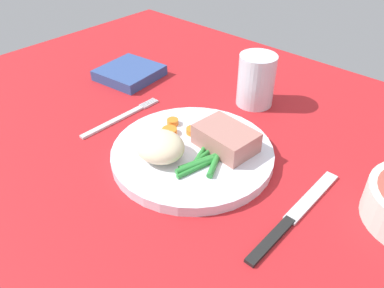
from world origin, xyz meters
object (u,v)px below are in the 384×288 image
(fork, at_px, (121,118))
(napkin, at_px, (130,73))
(meat_portion, at_px, (226,138))
(dinner_plate, at_px, (192,154))
(knife, at_px, (293,216))
(water_glass, at_px, (256,83))

(fork, xyz_separation_m, napkin, (-0.11, 0.11, 0.01))
(napkin, bearing_deg, fork, -45.79)
(meat_portion, bearing_deg, dinner_plate, -130.60)
(meat_portion, relative_size, knife, 0.43)
(knife, relative_size, napkin, 1.81)
(fork, bearing_deg, napkin, 132.77)
(knife, xyz_separation_m, napkin, (-0.46, 0.11, 0.01))
(meat_portion, xyz_separation_m, napkin, (-0.31, 0.07, -0.02))
(dinner_plate, distance_m, meat_portion, 0.06)
(water_glass, bearing_deg, knife, -44.93)
(dinner_plate, relative_size, meat_portion, 2.76)
(fork, relative_size, water_glass, 1.76)
(knife, relative_size, water_glass, 2.17)
(dinner_plate, bearing_deg, napkin, 158.09)
(dinner_plate, xyz_separation_m, meat_portion, (0.03, 0.04, 0.02))
(meat_portion, xyz_separation_m, water_glass, (-0.06, 0.16, 0.01))
(meat_portion, distance_m, napkin, 0.32)
(meat_portion, xyz_separation_m, fork, (-0.20, -0.04, -0.03))
(napkin, bearing_deg, water_glass, 19.09)
(meat_portion, relative_size, fork, 0.53)
(napkin, bearing_deg, knife, -14.15)
(dinner_plate, distance_m, napkin, 0.30)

